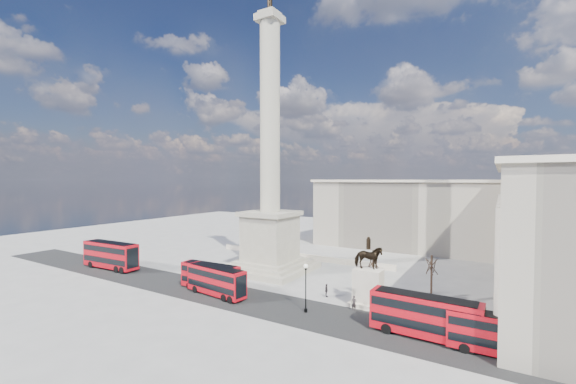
# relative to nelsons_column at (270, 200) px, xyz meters

# --- Properties ---
(ground) EXTENTS (180.00, 180.00, 0.00)m
(ground) POSITION_rel_nelsons_column_xyz_m (0.00, -5.00, -12.92)
(ground) COLOR #9B9993
(ground) RESTS_ON ground
(asphalt_road) EXTENTS (120.00, 9.00, 0.01)m
(asphalt_road) POSITION_rel_nelsons_column_xyz_m (5.00, -15.00, -12.91)
(asphalt_road) COLOR #272727
(asphalt_road) RESTS_ON ground
(nelsons_column) EXTENTS (14.00, 14.00, 49.85)m
(nelsons_column) POSITION_rel_nelsons_column_xyz_m (0.00, 0.00, 0.00)
(nelsons_column) COLOR #A79F8B
(nelsons_column) RESTS_ON ground
(balustrade_wall) EXTENTS (40.00, 0.60, 1.10)m
(balustrade_wall) POSITION_rel_nelsons_column_xyz_m (0.00, 11.00, -12.37)
(balustrade_wall) COLOR beige
(balustrade_wall) RESTS_ON ground
(building_northeast) EXTENTS (51.00, 17.00, 16.60)m
(building_northeast) POSITION_rel_nelsons_column_xyz_m (20.00, 35.00, -4.59)
(building_northeast) COLOR beige
(building_northeast) RESTS_ON ground
(red_bus_a) EXTENTS (9.84, 2.73, 3.95)m
(red_bus_a) POSITION_rel_nelsons_column_xyz_m (-1.12, -14.35, -10.84)
(red_bus_a) COLOR red
(red_bus_a) RESTS_ON ground
(red_bus_b) EXTENTS (10.37, 3.48, 4.12)m
(red_bus_b) POSITION_rel_nelsons_column_xyz_m (1.38, -15.79, -10.75)
(red_bus_b) COLOR red
(red_bus_b) RESTS_ON ground
(red_bus_c) EXTENTS (11.12, 2.97, 4.48)m
(red_bus_c) POSITION_rel_nelsons_column_xyz_m (29.47, -14.69, -10.57)
(red_bus_c) COLOR red
(red_bus_c) RESTS_ON ground
(red_bus_d) EXTENTS (9.63, 2.36, 3.90)m
(red_bus_d) POSITION_rel_nelsons_column_xyz_m (36.52, -15.10, -10.87)
(red_bus_d) COLOR red
(red_bus_d) RESTS_ON ground
(red_bus_e) EXTENTS (12.40, 3.42, 4.98)m
(red_bus_e) POSITION_rel_nelsons_column_xyz_m (-25.82, -14.65, -10.30)
(red_bus_e) COLOR red
(red_bus_e) RESTS_ON ground
(victorian_lamp) EXTENTS (0.52, 0.52, 6.09)m
(victorian_lamp) POSITION_rel_nelsons_column_xyz_m (15.37, -14.80, -9.33)
(victorian_lamp) COLOR black
(victorian_lamp) RESTS_ON ground
(equestrian_statue) EXTENTS (4.46, 3.35, 9.17)m
(equestrian_statue) POSITION_rel_nelsons_column_xyz_m (21.35, -8.69, -9.69)
(equestrian_statue) COLOR beige
(equestrian_statue) RESTS_ON ground
(bare_tree_near) EXTENTS (1.61, 1.61, 7.03)m
(bare_tree_near) POSITION_rel_nelsons_column_xyz_m (28.41, -4.31, -7.38)
(bare_tree_near) COLOR #332319
(bare_tree_near) RESTS_ON ground
(bare_tree_mid) EXTENTS (1.92, 1.92, 7.27)m
(bare_tree_mid) POSITION_rel_nelsons_column_xyz_m (21.19, -6.03, -7.19)
(bare_tree_mid) COLOR #332319
(bare_tree_mid) RESTS_ON ground
(bare_tree_far) EXTENTS (1.71, 1.71, 7.00)m
(bare_tree_far) POSITION_rel_nelsons_column_xyz_m (38.53, 11.46, -7.40)
(bare_tree_far) COLOR #332319
(bare_tree_far) RESTS_ON ground
(pedestrian_walking) EXTENTS (0.69, 0.46, 1.89)m
(pedestrian_walking) POSITION_rel_nelsons_column_xyz_m (20.33, -11.15, -11.97)
(pedestrian_walking) COLOR #272123
(pedestrian_walking) RESTS_ON ground
(pedestrian_standing) EXTENTS (0.87, 0.70, 1.68)m
(pedestrian_standing) POSITION_rel_nelsons_column_xyz_m (29.78, -11.50, -12.08)
(pedestrian_standing) COLOR #272123
(pedestrian_standing) RESTS_ON ground
(pedestrian_crossing) EXTENTS (0.96, 1.16, 1.86)m
(pedestrian_crossing) POSITION_rel_nelsons_column_xyz_m (15.13, -8.18, -11.99)
(pedestrian_crossing) COLOR #272123
(pedestrian_crossing) RESTS_ON ground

